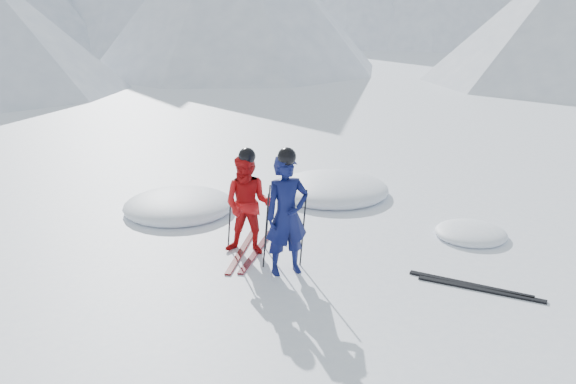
{
  "coord_description": "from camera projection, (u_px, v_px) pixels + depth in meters",
  "views": [
    {
      "loc": [
        -2.1,
        -7.98,
        3.85
      ],
      "look_at": [
        -1.83,
        0.5,
        1.1
      ],
      "focal_mm": 38.0,
      "sensor_mm": 36.0,
      "label": 1
    }
  ],
  "objects": [
    {
      "name": "ground",
      "position": [
        415.0,
        273.0,
        8.84
      ],
      "size": [
        160.0,
        160.0,
        0.0
      ],
      "primitive_type": "plane",
      "color": "white",
      "rests_on": "ground"
    },
    {
      "name": "skier_blue",
      "position": [
        287.0,
        215.0,
        8.62
      ],
      "size": [
        0.74,
        0.61,
        1.76
      ],
      "primitive_type": "imported",
      "rotation": [
        0.0,
        0.0,
        0.34
      ],
      "color": "#0B1144",
      "rests_on": "ground"
    },
    {
      "name": "skier_red",
      "position": [
        248.0,
        205.0,
        9.32
      ],
      "size": [
        0.88,
        0.76,
        1.58
      ],
      "primitive_type": "imported",
      "rotation": [
        0.0,
        0.0,
        -0.23
      ],
      "color": "#B80E10",
      "rests_on": "ground"
    },
    {
      "name": "pole_blue_left",
      "position": [
        266.0,
        231.0,
        8.84
      ],
      "size": [
        0.12,
        0.08,
        1.17
      ],
      "primitive_type": "cylinder",
      "rotation": [
        0.05,
        0.08,
        0.0
      ],
      "color": "black",
      "rests_on": "ground"
    },
    {
      "name": "pole_blue_right",
      "position": [
        303.0,
        228.0,
        8.95
      ],
      "size": [
        0.12,
        0.07,
        1.17
      ],
      "primitive_type": "cylinder",
      "rotation": [
        -0.04,
        0.08,
        0.0
      ],
      "color": "black",
      "rests_on": "ground"
    },
    {
      "name": "pole_red_left",
      "position": [
        230.0,
        215.0,
        9.63
      ],
      "size": [
        0.11,
        0.09,
        1.05
      ],
      "primitive_type": "cylinder",
      "rotation": [
        0.06,
        0.08,
        0.0
      ],
      "color": "black",
      "rests_on": "ground"
    },
    {
      "name": "pole_red_right",
      "position": [
        268.0,
        217.0,
        9.56
      ],
      "size": [
        0.11,
        0.08,
        1.05
      ],
      "primitive_type": "cylinder",
      "rotation": [
        -0.05,
        0.08,
        0.0
      ],
      "color": "black",
      "rests_on": "ground"
    },
    {
      "name": "ski_worn_left",
      "position": [
        241.0,
        251.0,
        9.56
      ],
      "size": [
        0.42,
        1.68,
        0.03
      ],
      "primitive_type": "cube",
      "rotation": [
        0.0,
        0.0,
        -0.2
      ],
      "color": "black",
      "rests_on": "ground"
    },
    {
      "name": "ski_worn_right",
      "position": [
        257.0,
        251.0,
        9.57
      ],
      "size": [
        0.54,
        1.66,
        0.03
      ],
      "primitive_type": "cube",
      "rotation": [
        0.0,
        0.0,
        -0.27
      ],
      "color": "black",
      "rests_on": "ground"
    },
    {
      "name": "ski_loose_a",
      "position": [
        470.0,
        284.0,
        8.47
      ],
      "size": [
        1.52,
        0.92,
        0.03
      ],
      "primitive_type": "cube",
      "rotation": [
        0.0,
        0.0,
        1.05
      ],
      "color": "black",
      "rests_on": "ground"
    },
    {
      "name": "ski_loose_b",
      "position": [
        480.0,
        289.0,
        8.33
      ],
      "size": [
        1.55,
        0.87,
        0.03
      ],
      "primitive_type": "cube",
      "rotation": [
        0.0,
        0.0,
        1.09
      ],
      "color": "black",
      "rests_on": "ground"
    },
    {
      "name": "snow_lumps",
      "position": [
        304.0,
        209.0,
        11.49
      ],
      "size": [
        8.65,
        7.23,
        0.5
      ],
      "color": "white",
      "rests_on": "ground"
    }
  ]
}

